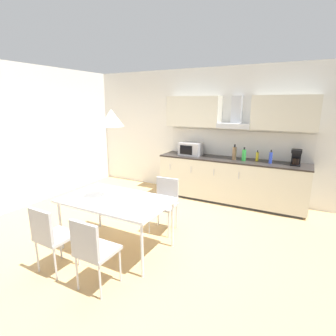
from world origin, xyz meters
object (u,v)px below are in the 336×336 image
object	(u,v)px
bottle_brown	(234,153)
chair_far_right	(165,199)
bottle_yellow	(257,157)
bottle_green	(244,155)
bottle_blue	(271,158)
microwave	(191,149)
pendant_lamp	(111,118)
coffee_maker	(296,157)
chair_near_right	(92,248)
chair_near_left	(50,233)
dining_table	(116,202)

from	to	relation	value
bottle_brown	chair_far_right	size ratio (longest dim) A/B	0.37
bottle_yellow	bottle_green	xyz separation A→B (m)	(-0.24, -0.10, 0.03)
bottle_blue	bottle_green	world-z (taller)	bottle_green
microwave	pendant_lamp	world-z (taller)	pendant_lamp
bottle_blue	coffee_maker	bearing A→B (deg)	8.14
bottle_brown	pendant_lamp	size ratio (longest dim) A/B	1.00
bottle_yellow	bottle_green	bearing A→B (deg)	-158.11
bottle_green	chair_near_right	xyz separation A→B (m)	(-0.86, -3.42, -0.52)
microwave	chair_near_left	world-z (taller)	microwave
bottle_brown	bottle_green	bearing A→B (deg)	-3.49
chair_near_right	dining_table	bearing A→B (deg)	112.15
chair_far_right	microwave	bearing A→B (deg)	100.14
bottle_green	chair_near_left	size ratio (longest dim) A/B	0.32
coffee_maker	bottle_yellow	world-z (taller)	coffee_maker
dining_table	chair_far_right	size ratio (longest dim) A/B	1.75
bottle_blue	chair_far_right	bearing A→B (deg)	-128.14
pendant_lamp	chair_near_left	bearing A→B (deg)	-112.30
coffee_maker	bottle_blue	xyz separation A→B (m)	(-0.44, -0.06, -0.04)
microwave	bottle_yellow	world-z (taller)	microwave
coffee_maker	bottle_green	world-z (taller)	coffee_maker
microwave	pendant_lamp	distance (m)	2.75
microwave	bottle_green	distance (m)	1.19
bottle_blue	microwave	bearing A→B (deg)	178.77
microwave	bottle_yellow	distance (m)	1.43
coffee_maker	microwave	bearing A→B (deg)	-179.29
bottle_blue	pendant_lamp	world-z (taller)	pendant_lamp
bottle_brown	chair_near_right	size ratio (longest dim) A/B	0.37
bottle_green	chair_near_right	distance (m)	3.56
microwave	dining_table	size ratio (longest dim) A/B	0.32
coffee_maker	chair_near_right	world-z (taller)	coffee_maker
bottle_yellow	chair_far_right	xyz separation A→B (m)	(-1.11, -1.84, -0.49)
coffee_maker	chair_near_left	bearing A→B (deg)	-125.52
microwave	bottle_yellow	xyz separation A→B (m)	(1.43, 0.05, -0.05)
microwave	pendant_lamp	xyz separation A→B (m)	(-0.02, -2.63, 0.81)
dining_table	pendant_lamp	bearing A→B (deg)	-110.56
bottle_brown	dining_table	distance (m)	2.80
chair_near_left	bottle_brown	bearing A→B (deg)	68.57
bottle_green	dining_table	distance (m)	2.87
microwave	coffee_maker	distance (m)	2.13
coffee_maker	bottle_blue	distance (m)	0.45
microwave	dining_table	xyz separation A→B (m)	(-0.02, -2.63, -0.36)
bottle_green	pendant_lamp	size ratio (longest dim) A/B	0.87
microwave	bottle_green	world-z (taller)	microwave
chair_near_left	bottle_blue	bearing A→B (deg)	59.09
dining_table	bottle_yellow	bearing A→B (deg)	61.67
chair_near_left	pendant_lamp	size ratio (longest dim) A/B	2.72
chair_near_right	microwave	bearing A→B (deg)	95.37
chair_near_right	chair_far_right	size ratio (longest dim) A/B	1.00
chair_near_left	chair_far_right	world-z (taller)	same
microwave	bottle_green	xyz separation A→B (m)	(1.18, -0.05, -0.02)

